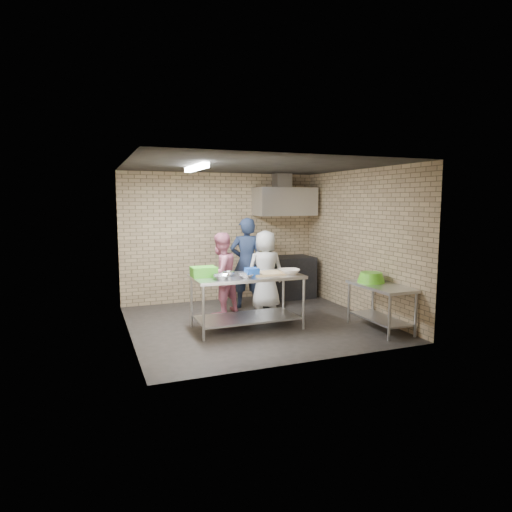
{
  "coord_description": "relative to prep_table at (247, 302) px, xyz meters",
  "views": [
    {
      "loc": [
        -2.68,
        -6.96,
        2.12
      ],
      "look_at": [
        0.1,
        0.2,
        1.15
      ],
      "focal_mm": 30.86,
      "sensor_mm": 36.0,
      "label": 1
    }
  ],
  "objects": [
    {
      "name": "floor",
      "position": [
        0.23,
        0.24,
        -0.45
      ],
      "size": [
        4.2,
        4.2,
        0.0
      ],
      "primitive_type": "plane",
      "color": "black",
      "rests_on": "ground"
    },
    {
      "name": "ceiling",
      "position": [
        0.23,
        0.24,
        2.25
      ],
      "size": [
        4.2,
        4.2,
        0.0
      ],
      "primitive_type": "plane",
      "rotation": [
        3.14,
        0.0,
        0.0
      ],
      "color": "black",
      "rests_on": "ground"
    },
    {
      "name": "back_wall",
      "position": [
        0.23,
        2.24,
        0.9
      ],
      "size": [
        4.2,
        0.06,
        2.7
      ],
      "primitive_type": "cube",
      "color": "tan",
      "rests_on": "ground"
    },
    {
      "name": "front_wall",
      "position": [
        0.23,
        -1.76,
        0.9
      ],
      "size": [
        4.2,
        0.06,
        2.7
      ],
      "primitive_type": "cube",
      "color": "tan",
      "rests_on": "ground"
    },
    {
      "name": "left_wall",
      "position": [
        -1.87,
        0.24,
        0.9
      ],
      "size": [
        0.06,
        4.0,
        2.7
      ],
      "primitive_type": "cube",
      "color": "tan",
      "rests_on": "ground"
    },
    {
      "name": "right_wall",
      "position": [
        2.33,
        0.24,
        0.9
      ],
      "size": [
        0.06,
        4.0,
        2.7
      ],
      "primitive_type": "cube",
      "color": "tan",
      "rests_on": "ground"
    },
    {
      "name": "prep_table",
      "position": [
        0.0,
        0.0,
        0.0
      ],
      "size": [
        1.8,
        0.9,
        0.9
      ],
      "primitive_type": "cube",
      "color": "silver",
      "rests_on": "floor"
    },
    {
      "name": "side_counter",
      "position": [
        2.03,
        -0.86,
        -0.07
      ],
      "size": [
        0.6,
        1.2,
        0.75
      ],
      "primitive_type": "cube",
      "color": "silver",
      "rests_on": "floor"
    },
    {
      "name": "stove",
      "position": [
        1.58,
        1.89,
        0.0
      ],
      "size": [
        1.2,
        0.7,
        0.9
      ],
      "primitive_type": "cube",
      "color": "black",
      "rests_on": "floor"
    },
    {
      "name": "range_hood",
      "position": [
        1.58,
        1.94,
        1.65
      ],
      "size": [
        1.3,
        0.6,
        0.6
      ],
      "primitive_type": "cube",
      "color": "silver",
      "rests_on": "back_wall"
    },
    {
      "name": "hood_duct",
      "position": [
        1.58,
        2.09,
        2.1
      ],
      "size": [
        0.35,
        0.3,
        0.3
      ],
      "primitive_type": "cube",
      "color": "#A5A8AD",
      "rests_on": "back_wall"
    },
    {
      "name": "wall_shelf",
      "position": [
        1.88,
        2.13,
        1.47
      ],
      "size": [
        0.8,
        0.2,
        0.04
      ],
      "primitive_type": "cube",
      "color": "#3F2B19",
      "rests_on": "back_wall"
    },
    {
      "name": "fluorescent_fixture",
      "position": [
        -0.77,
        0.24,
        2.19
      ],
      "size": [
        0.1,
        1.25,
        0.08
      ],
      "primitive_type": "cube",
      "color": "white",
      "rests_on": "ceiling"
    },
    {
      "name": "green_crate",
      "position": [
        -0.7,
        0.12,
        0.53
      ],
      "size": [
        0.4,
        0.3,
        0.16
      ],
      "primitive_type": "cube",
      "color": "green",
      "rests_on": "prep_table"
    },
    {
      "name": "blue_tub",
      "position": [
        0.05,
        -0.1,
        0.51
      ],
      "size": [
        0.2,
        0.2,
        0.13
      ],
      "primitive_type": "cube",
      "color": "#1645A9",
      "rests_on": "prep_table"
    },
    {
      "name": "cutting_board",
      "position": [
        0.35,
        -0.02,
        0.46
      ],
      "size": [
        0.55,
        0.42,
        0.03
      ],
      "primitive_type": "cube",
      "color": "tan",
      "rests_on": "prep_table"
    },
    {
      "name": "mixing_bowl_a",
      "position": [
        -0.5,
        -0.2,
        0.48
      ],
      "size": [
        0.33,
        0.33,
        0.07
      ],
      "primitive_type": "imported",
      "rotation": [
        0.0,
        0.0,
        -0.19
      ],
      "color": "#AFB1B6",
      "rests_on": "prep_table"
    },
    {
      "name": "mixing_bowl_b",
      "position": [
        -0.3,
        0.05,
        0.48
      ],
      "size": [
        0.25,
        0.25,
        0.07
      ],
      "primitive_type": "imported",
      "rotation": [
        0.0,
        0.0,
        -0.19
      ],
      "color": "#B9BCC1",
      "rests_on": "prep_table"
    },
    {
      "name": "mixing_bowl_c",
      "position": [
        -0.1,
        -0.22,
        0.48
      ],
      "size": [
        0.3,
        0.3,
        0.06
      ],
      "primitive_type": "imported",
      "rotation": [
        0.0,
        0.0,
        -0.19
      ],
      "color": "#AEB0B5",
      "rests_on": "prep_table"
    },
    {
      "name": "ceramic_bowl",
      "position": [
        0.7,
        -0.15,
        0.49
      ],
      "size": [
        0.4,
        0.4,
        0.08
      ],
      "primitive_type": "imported",
      "rotation": [
        0.0,
        0.0,
        -0.19
      ],
      "color": "beige",
      "rests_on": "prep_table"
    },
    {
      "name": "green_basin",
      "position": [
        2.01,
        -0.61,
        0.39
      ],
      "size": [
        0.46,
        0.46,
        0.17
      ],
      "primitive_type": null,
      "color": "#59C626",
      "rests_on": "side_counter"
    },
    {
      "name": "bottle_red",
      "position": [
        1.63,
        2.13,
        1.58
      ],
      "size": [
        0.07,
        0.07,
        0.18
      ],
      "primitive_type": "cylinder",
      "color": "#B22619",
      "rests_on": "wall_shelf"
    },
    {
      "name": "man_navy",
      "position": [
        0.5,
        1.38,
        0.45
      ],
      "size": [
        0.75,
        0.61,
        1.79
      ],
      "primitive_type": "imported",
      "rotation": [
        0.0,
        0.0,
        2.84
      ],
      "color": "black",
      "rests_on": "floor"
    },
    {
      "name": "woman_pink",
      "position": [
        -0.14,
        1.04,
        0.32
      ],
      "size": [
        0.93,
        0.87,
        1.53
      ],
      "primitive_type": "imported",
      "rotation": [
        0.0,
        0.0,
        3.65
      ],
      "color": "#BF657D",
      "rests_on": "floor"
    },
    {
      "name": "woman_white",
      "position": [
        0.81,
        1.16,
        0.32
      ],
      "size": [
        0.76,
        0.49,
        1.54
      ],
      "primitive_type": "imported",
      "rotation": [
        0.0,
        0.0,
        3.14
      ],
      "color": "silver",
      "rests_on": "floor"
    }
  ]
}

